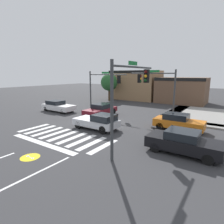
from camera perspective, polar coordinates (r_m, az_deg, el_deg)
ground_plane at (r=18.52m, az=-4.26°, el=-3.60°), size 120.00×120.00×0.00m
crosswalk_near at (r=15.41m, az=-14.79°, el=-7.12°), size 8.45×3.07×0.01m
bike_detector_marking at (r=12.30m, az=-24.05°, el=-12.69°), size 1.14×1.14×0.01m
curb_corner_northeast at (r=24.01m, az=27.13°, el=-1.15°), size 10.00×10.60×0.15m
storefront_row at (r=35.53m, az=12.40°, el=7.65°), size 17.22×6.11×5.54m
traffic_signal_northwest at (r=23.70m, az=-2.83°, el=8.74°), size 5.65×0.32×5.25m
traffic_signal_southeast at (r=11.50m, az=5.55°, el=7.13°), size 0.32×5.23×5.64m
traffic_signal_northeast at (r=20.36m, az=13.88°, el=8.13°), size 5.06×0.32×5.33m
car_silver at (r=16.49m, az=-4.37°, el=-2.93°), size 4.15×1.90×1.43m
car_black at (r=12.38m, az=21.23°, el=-8.67°), size 4.41×1.90×1.46m
car_maroon at (r=22.05m, az=-3.47°, el=0.80°), size 1.94×4.48×1.38m
car_orange at (r=17.16m, az=19.84°, el=-2.92°), size 4.19×1.73×1.48m
car_white at (r=25.39m, az=-16.42°, el=1.77°), size 4.73×1.88×1.42m
roadside_tree at (r=34.21m, az=-0.89°, el=9.16°), size 3.11×3.11×4.95m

